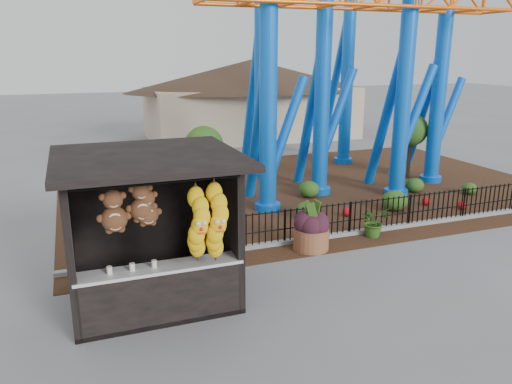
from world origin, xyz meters
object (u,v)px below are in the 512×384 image
object	(u,v)px
roller_coaster	(339,10)
terracotta_planter	(311,239)
potted_plant	(374,221)
prize_booth	(153,234)

from	to	relation	value
roller_coaster	terracotta_planter	xyz separation A→B (m)	(-3.81, -5.77, -6.15)
potted_plant	roller_coaster	bearing A→B (deg)	66.90
prize_booth	roller_coaster	size ratio (longest dim) A/B	0.32
terracotta_planter	potted_plant	bearing A→B (deg)	6.77
terracotta_planter	roller_coaster	bearing A→B (deg)	56.59
prize_booth	roller_coaster	distance (m)	11.97
prize_booth	roller_coaster	world-z (taller)	roller_coaster
prize_booth	roller_coaster	bearing A→B (deg)	42.12
roller_coaster	prize_booth	bearing A→B (deg)	-137.88
roller_coaster	potted_plant	bearing A→B (deg)	-107.46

